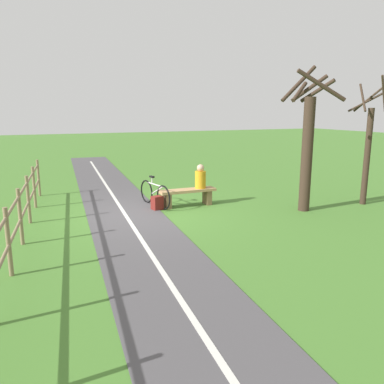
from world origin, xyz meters
TOP-DOWN VIEW (x-y plane):
  - ground_plane at (0.00, 0.00)m, footprint 80.00×80.00m
  - paved_path at (0.81, 4.00)m, footprint 4.70×36.05m
  - path_centre_line at (0.81, 4.00)m, footprint 2.47×31.92m
  - bench at (-1.48, -0.36)m, footprint 1.73×0.44m
  - person_seated at (-1.90, -0.35)m, footprint 0.33×0.33m
  - bicycle at (-0.57, -0.73)m, footprint 0.40×1.72m
  - backpack at (-0.49, -0.29)m, footprint 0.35×0.34m
  - fence_roadside at (3.18, 2.21)m, footprint 1.29×11.74m
  - tree_by_path at (-4.37, 1.41)m, footprint 1.55×1.57m
  - tree_near_bench at (-6.58, 1.49)m, footprint 1.25×1.26m

SIDE VIEW (x-z plane):
  - ground_plane at x=0.00m, z-range 0.00..0.00m
  - paved_path at x=0.81m, z-range 0.00..0.02m
  - path_centre_line at x=0.81m, z-range 0.02..0.02m
  - backpack at x=-0.49m, z-range 0.00..0.40m
  - bench at x=-1.48m, z-range 0.10..0.61m
  - bicycle at x=-0.57m, z-range -0.07..0.83m
  - fence_roadside at x=3.18m, z-range 0.11..1.33m
  - person_seated at x=-1.90m, z-range 0.47..1.20m
  - tree_near_bench at x=-6.58m, z-range -0.16..3.67m
  - tree_by_path at x=-4.37m, z-range -0.10..3.98m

